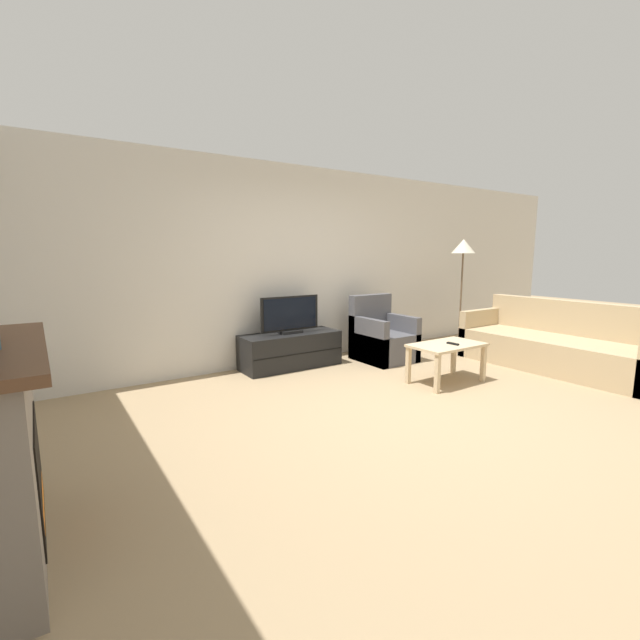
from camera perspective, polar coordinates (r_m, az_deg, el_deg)
ground_plane at (r=4.42m, az=11.57°, el=-11.38°), size 24.00×24.00×0.00m
wall_back at (r=5.99m, az=-3.95°, el=7.27°), size 12.00×0.06×2.70m
tv_stand at (r=5.76m, az=-3.96°, el=-4.03°), size 1.35×0.51×0.46m
tv at (r=5.67m, az=-4.00°, el=0.51°), size 0.85×0.18×0.49m
armchair at (r=6.19m, az=8.27°, el=-2.58°), size 0.70×0.76×0.92m
coffee_table at (r=5.25m, az=16.55°, el=-3.82°), size 0.88×0.52×0.47m
remote at (r=5.21m, az=17.30°, el=-3.03°), size 0.05×0.15×0.02m
couch at (r=6.50m, az=29.15°, el=-3.18°), size 0.95×2.37×0.88m
floor_lamp at (r=7.15m, az=18.55°, el=8.51°), size 0.36×0.36×1.74m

